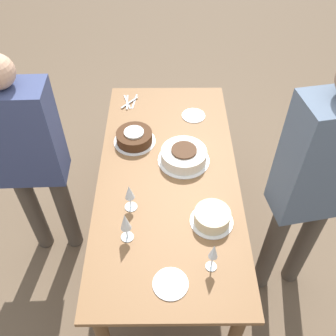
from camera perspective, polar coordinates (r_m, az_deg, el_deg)
ground_plane at (r=2.87m, az=-0.00°, el=-11.41°), size 12.00×12.00×0.00m
dining_table at (r=2.33m, az=-0.00°, el=-2.72°), size 1.78×0.84×0.78m
cake_center_white at (r=2.30m, az=2.42°, el=1.92°), size 0.32×0.32×0.09m
cake_front_chocolate at (r=2.43m, az=-5.15°, el=4.69°), size 0.27×0.27×0.09m
cake_back_decorated at (r=2.01m, az=6.73°, el=-7.45°), size 0.23×0.23×0.08m
wine_glass_near at (r=1.78m, az=6.94°, el=-12.67°), size 0.06×0.06×0.19m
wine_glass_far at (r=2.00m, az=-5.88°, el=-3.88°), size 0.07×0.07×0.18m
wine_glass_extra at (r=1.87m, az=-6.51°, el=-8.27°), size 0.07×0.07×0.19m
dessert_plate_left at (r=2.65m, az=3.90°, el=7.98°), size 0.16×0.16×0.01m
dessert_plate_right at (r=1.84m, az=0.38°, el=-17.23°), size 0.17×0.17×0.01m
fork_pile at (r=2.78m, az=-5.86°, el=9.98°), size 0.19×0.12×0.01m
person_cutting at (r=2.29m, az=-20.61°, el=2.19°), size 0.23×0.41×1.55m
person_watching at (r=2.01m, az=21.79°, el=-1.49°), size 0.29×0.43×1.72m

